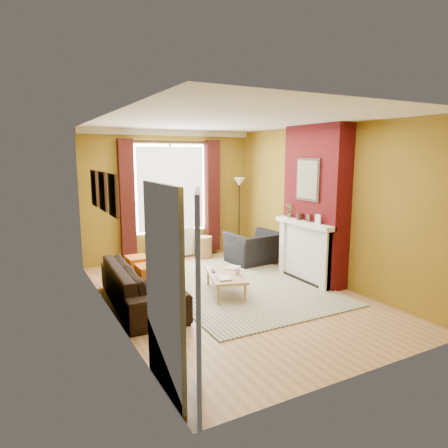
{
  "coord_description": "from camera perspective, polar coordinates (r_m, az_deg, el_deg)",
  "views": [
    {
      "loc": [
        -3.07,
        -5.48,
        2.29
      ],
      "look_at": [
        0.0,
        0.25,
        1.15
      ],
      "focal_mm": 32.0,
      "sensor_mm": 36.0,
      "label": 1
    }
  ],
  "objects": [
    {
      "name": "ground",
      "position": [
        6.68,
        1.03,
        -10.09
      ],
      "size": [
        5.5,
        5.5,
        0.0
      ],
      "primitive_type": "plane",
      "color": "olive",
      "rests_on": "ground"
    },
    {
      "name": "room_walls",
      "position": [
        6.9,
        4.49,
        2.34
      ],
      "size": [
        3.82,
        5.54,
        2.83
      ],
      "color": "olive",
      "rests_on": "ground"
    },
    {
      "name": "striped_rug",
      "position": [
        7.14,
        2.07,
        -8.7
      ],
      "size": [
        2.61,
        3.6,
        0.02
      ],
      "rotation": [
        0.0,
        0.0,
        -0.01
      ],
      "color": "#34618F",
      "rests_on": "ground"
    },
    {
      "name": "sofa",
      "position": [
        6.32,
        -11.74,
        -8.44
      ],
      "size": [
        0.95,
        2.22,
        0.64
      ],
      "primitive_type": "imported",
      "rotation": [
        0.0,
        0.0,
        1.53
      ],
      "color": "black",
      "rests_on": "ground"
    },
    {
      "name": "armchair",
      "position": [
        8.49,
        4.32,
        -3.41
      ],
      "size": [
        1.09,
        0.97,
        0.66
      ],
      "primitive_type": "imported",
      "rotation": [
        0.0,
        0.0,
        3.22
      ],
      "color": "black",
      "rests_on": "ground"
    },
    {
      "name": "coffee_table",
      "position": [
        6.62,
        0.21,
        -7.41
      ],
      "size": [
        0.8,
        1.16,
        0.35
      ],
      "rotation": [
        0.0,
        0.0,
        -0.29
      ],
      "color": "tan",
      "rests_on": "ground"
    },
    {
      "name": "wicker_stool",
      "position": [
        8.94,
        -2.95,
        -3.32
      ],
      "size": [
        0.43,
        0.43,
        0.48
      ],
      "rotation": [
        0.0,
        0.0,
        -0.12
      ],
      "color": "#A57C47",
      "rests_on": "ground"
    },
    {
      "name": "floor_lamp",
      "position": [
        9.18,
        2.19,
        4.32
      ],
      "size": [
        0.26,
        0.26,
        1.76
      ],
      "rotation": [
        0.0,
        0.0,
        -0.0
      ],
      "color": "black",
      "rests_on": "ground"
    },
    {
      "name": "book_a",
      "position": [
        6.31,
        -0.9,
        -7.82
      ],
      "size": [
        0.25,
        0.3,
        0.03
      ],
      "primitive_type": "imported",
      "rotation": [
        0.0,
        0.0,
        -0.19
      ],
      "color": "#999999",
      "rests_on": "coffee_table"
    },
    {
      "name": "book_b",
      "position": [
        6.95,
        0.58,
        -6.16
      ],
      "size": [
        0.32,
        0.31,
        0.02
      ],
      "primitive_type": "imported",
      "rotation": [
        0.0,
        0.0,
        -0.89
      ],
      "color": "#999999",
      "rests_on": "coffee_table"
    },
    {
      "name": "mug",
      "position": [
        6.54,
        1.9,
        -6.83
      ],
      "size": [
        0.14,
        0.14,
        0.1
      ],
      "primitive_type": "imported",
      "rotation": [
        0.0,
        0.0,
        -0.46
      ],
      "color": "#999999",
      "rests_on": "coffee_table"
    },
    {
      "name": "tv_remote",
      "position": [
        6.72,
        -1.58,
        -6.72
      ],
      "size": [
        0.09,
        0.17,
        0.02
      ],
      "rotation": [
        0.0,
        0.0,
        -0.29
      ],
      "color": "#272729",
      "rests_on": "coffee_table"
    }
  ]
}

